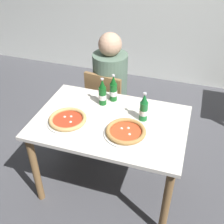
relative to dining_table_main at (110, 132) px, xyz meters
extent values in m
plane|color=#4C4C51|center=(0.00, 0.00, -0.64)|extent=(8.00, 8.00, 0.00)
cube|color=silver|center=(0.00, 0.00, 0.10)|extent=(1.20, 0.80, 0.03)
cylinder|color=olive|center=(-0.54, -0.34, -0.28)|extent=(0.06, 0.06, 0.72)
cylinder|color=olive|center=(0.54, -0.34, -0.28)|extent=(0.06, 0.06, 0.72)
cylinder|color=olive|center=(-0.54, 0.34, -0.28)|extent=(0.06, 0.06, 0.72)
cylinder|color=olive|center=(0.54, 0.34, -0.28)|extent=(0.06, 0.06, 0.72)
cube|color=olive|center=(-0.22, 0.68, -0.21)|extent=(0.45, 0.45, 0.04)
cube|color=olive|center=(-0.24, 0.50, 0.01)|extent=(0.38, 0.09, 0.40)
cylinder|color=olive|center=(-0.02, 0.82, -0.43)|extent=(0.04, 0.04, 0.41)
cylinder|color=olive|center=(-0.36, 0.87, -0.43)|extent=(0.04, 0.04, 0.41)
cylinder|color=olive|center=(-0.07, 0.49, -0.43)|extent=(0.04, 0.04, 0.41)
cylinder|color=olive|center=(-0.41, 0.54, -0.43)|extent=(0.04, 0.04, 0.41)
cube|color=#2D3342|center=(-0.22, 0.66, -0.41)|extent=(0.32, 0.28, 0.45)
cylinder|color=slate|center=(-0.22, 0.66, 0.09)|extent=(0.34, 0.34, 0.55)
sphere|color=tan|center=(-0.22, 0.66, 0.46)|extent=(0.22, 0.22, 0.22)
cylinder|color=white|center=(0.16, -0.12, 0.12)|extent=(0.33, 0.33, 0.01)
cylinder|color=#CC4723|center=(0.16, -0.12, 0.13)|extent=(0.24, 0.24, 0.01)
torus|color=#B78447|center=(0.16, -0.12, 0.14)|extent=(0.30, 0.30, 0.03)
sphere|color=silver|center=(0.12, -0.09, 0.13)|extent=(0.02, 0.02, 0.02)
sphere|color=silver|center=(0.19, -0.14, 0.13)|extent=(0.02, 0.02, 0.02)
sphere|color=silver|center=(0.17, -0.07, 0.13)|extent=(0.02, 0.02, 0.02)
cylinder|color=white|center=(-0.31, -0.12, 0.12)|extent=(0.32, 0.32, 0.01)
cylinder|color=#BC381E|center=(-0.31, -0.12, 0.13)|extent=(0.23, 0.23, 0.01)
torus|color=tan|center=(-0.31, -0.12, 0.14)|extent=(0.30, 0.30, 0.03)
sphere|color=silver|center=(-0.35, -0.09, 0.13)|extent=(0.02, 0.02, 0.02)
sphere|color=silver|center=(-0.28, -0.14, 0.13)|extent=(0.02, 0.02, 0.02)
sphere|color=silver|center=(-0.30, -0.07, 0.13)|extent=(0.02, 0.02, 0.02)
cylinder|color=#14591E|center=(-0.07, 0.29, 0.19)|extent=(0.06, 0.06, 0.16)
cone|color=#14591E|center=(-0.07, 0.29, 0.31)|extent=(0.05, 0.05, 0.07)
cylinder|color=#B7B7BC|center=(-0.07, 0.29, 0.36)|extent=(0.03, 0.03, 0.01)
cylinder|color=white|center=(-0.07, 0.29, 0.19)|extent=(0.07, 0.07, 0.04)
cylinder|color=#196B2D|center=(0.24, 0.10, 0.19)|extent=(0.06, 0.06, 0.16)
cone|color=#196B2D|center=(0.24, 0.10, 0.31)|extent=(0.05, 0.05, 0.07)
cylinder|color=#B7B7BC|center=(0.24, 0.10, 0.36)|extent=(0.03, 0.03, 0.01)
cylinder|color=white|center=(0.24, 0.10, 0.19)|extent=(0.07, 0.07, 0.04)
cylinder|color=#14591E|center=(-0.13, 0.21, 0.19)|extent=(0.06, 0.06, 0.16)
cone|color=#14591E|center=(-0.13, 0.21, 0.31)|extent=(0.05, 0.05, 0.07)
cylinder|color=#B7B7BC|center=(-0.13, 0.21, 0.36)|extent=(0.03, 0.03, 0.01)
cylinder|color=white|center=(-0.13, 0.21, 0.19)|extent=(0.07, 0.07, 0.04)
cube|color=white|center=(0.41, 0.13, 0.12)|extent=(0.22, 0.22, 0.00)
cube|color=silver|center=(0.43, 0.13, 0.12)|extent=(0.04, 0.19, 0.00)
cube|color=silver|center=(0.39, 0.13, 0.12)|extent=(0.08, 0.16, 0.00)
camera|label=1|loc=(0.55, -1.64, 1.46)|focal=44.53mm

